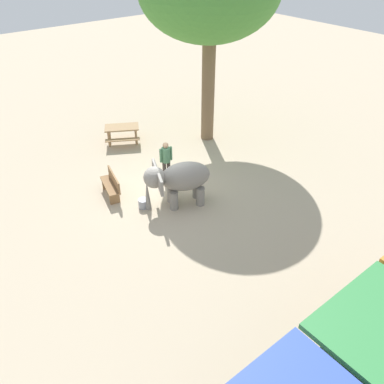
{
  "coord_description": "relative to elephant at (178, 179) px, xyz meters",
  "views": [
    {
      "loc": [
        6.58,
        9.99,
        8.26
      ],
      "look_at": [
        -0.13,
        1.46,
        0.8
      ],
      "focal_mm": 36.58,
      "sensor_mm": 36.0,
      "label": 1
    }
  ],
  "objects": [
    {
      "name": "ground_plane",
      "position": [
        0.04,
        -0.83,
        -1.04
      ],
      "size": [
        60.0,
        60.0,
        0.0
      ],
      "primitive_type": "plane",
      "color": "#BAA88C"
    },
    {
      "name": "elephant",
      "position": [
        0.0,
        0.0,
        0.0
      ],
      "size": [
        2.33,
        1.87,
        1.63
      ],
      "rotation": [
        0.0,
        0.0,
        5.88
      ],
      "color": "gray",
      "rests_on": "ground_plane"
    },
    {
      "name": "person_handler",
      "position": [
        -0.57,
        -1.55,
        -0.09
      ],
      "size": [
        0.5,
        0.32,
        1.62
      ],
      "rotation": [
        0.0,
        0.0,
        1.37
      ],
      "color": "#3F3833",
      "rests_on": "ground_plane"
    },
    {
      "name": "wooden_bench",
      "position": [
        1.6,
        -1.93,
        -0.57
      ],
      "size": [
        0.72,
        1.45,
        0.88
      ],
      "rotation": [
        0.0,
        0.0,
        4.48
      ],
      "color": "olive",
      "rests_on": "ground_plane"
    },
    {
      "name": "picnic_table_near",
      "position": [
        -0.83,
        -5.39,
        -0.46
      ],
      "size": [
        2.04,
        2.03,
        0.78
      ],
      "rotation": [
        0.0,
        0.0,
        2.62
      ],
      "color": "#9E7A51",
      "rests_on": "ground_plane"
    },
    {
      "name": "market_stall_green",
      "position": [
        1.24,
        8.18,
        0.1
      ],
      "size": [
        2.5,
        2.5,
        2.52
      ],
      "color": "#59514C",
      "rests_on": "ground_plane"
    },
    {
      "name": "feed_bucket",
      "position": [
        1.1,
        -0.61,
        -0.88
      ],
      "size": [
        0.36,
        0.36,
        0.32
      ],
      "primitive_type": "cylinder",
      "color": "gray",
      "rests_on": "ground_plane"
    }
  ]
}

